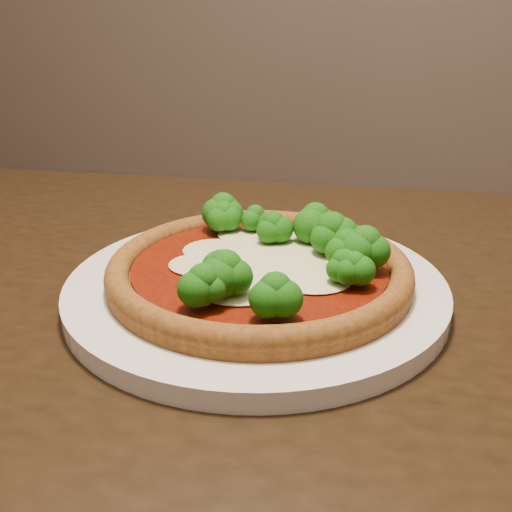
# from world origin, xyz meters

# --- Properties ---
(dining_table) EXTENTS (1.40, 0.96, 0.75)m
(dining_table) POSITION_xyz_m (0.07, 0.02, 0.66)
(dining_table) COLOR black
(dining_table) RESTS_ON floor
(plate) EXTENTS (0.35, 0.35, 0.02)m
(plate) POSITION_xyz_m (0.08, 0.05, 0.76)
(plate) COLOR white
(plate) RESTS_ON dining_table
(pizza) EXTENTS (0.28, 0.28, 0.06)m
(pizza) POSITION_xyz_m (0.09, 0.05, 0.79)
(pizza) COLOR brown
(pizza) RESTS_ON plate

